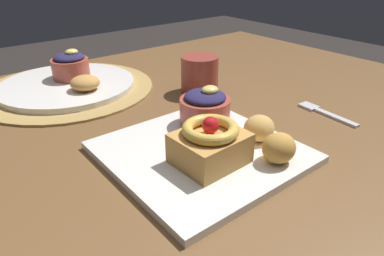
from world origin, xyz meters
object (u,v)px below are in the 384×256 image
(fritter_front, at_px, (259,128))
(back_plate, at_px, (67,85))
(front_plate, at_px, (200,152))
(fork, at_px, (323,112))
(berry_ramekin, at_px, (205,108))
(back_pastry, at_px, (85,83))
(fritter_middle, at_px, (279,148))
(cake_slice, at_px, (210,144))
(coffee_mug, at_px, (200,74))
(back_ramekin, at_px, (70,66))

(fritter_front, height_order, back_plate, fritter_front)
(front_plate, height_order, fork, front_plate)
(berry_ramekin, height_order, back_pastry, berry_ramekin)
(fritter_middle, height_order, back_plate, fritter_middle)
(front_plate, xyz_separation_m, fritter_middle, (0.06, -0.10, 0.03))
(back_pastry, bearing_deg, cake_slice, -86.37)
(cake_slice, xyz_separation_m, fork, (0.30, 0.01, -0.04))
(fork, height_order, coffee_mug, coffee_mug)
(front_plate, bearing_deg, back_plate, 97.17)
(front_plate, bearing_deg, coffee_mug, 50.45)
(back_ramekin, relative_size, back_pastry, 1.36)
(fritter_front, height_order, back_pastry, fritter_front)
(back_pastry, distance_m, fork, 0.49)
(fritter_front, xyz_separation_m, fritter_middle, (-0.03, -0.06, 0.00))
(cake_slice, distance_m, back_pastry, 0.37)
(fritter_middle, bearing_deg, back_ramekin, 100.12)
(front_plate, height_order, cake_slice, cake_slice)
(cake_slice, height_order, berry_ramekin, same)
(fork, bearing_deg, cake_slice, 95.77)
(berry_ramekin, xyz_separation_m, fritter_middle, (0.00, -0.16, -0.01))
(front_plate, distance_m, back_pastry, 0.34)
(berry_ramekin, bearing_deg, cake_slice, -127.26)
(back_ramekin, relative_size, fork, 0.66)
(fritter_front, bearing_deg, fork, 1.70)
(cake_slice, bearing_deg, back_plate, 95.00)
(front_plate, bearing_deg, cake_slice, -109.16)
(berry_ramekin, relative_size, fritter_front, 1.72)
(back_plate, relative_size, coffee_mug, 3.66)
(cake_slice, bearing_deg, berry_ramekin, 52.74)
(berry_ramekin, bearing_deg, front_plate, -135.07)
(fritter_middle, relative_size, back_pastry, 0.82)
(fritter_front, relative_size, back_plate, 0.17)
(berry_ramekin, xyz_separation_m, back_pastry, (-0.10, 0.27, -0.01))
(cake_slice, height_order, back_ramekin, back_ramekin)
(back_ramekin, bearing_deg, fork, -55.49)
(cake_slice, xyz_separation_m, fritter_front, (0.10, 0.00, -0.01))
(fritter_middle, relative_size, fork, 0.40)
(front_plate, distance_m, fork, 0.29)
(fritter_front, height_order, fork, fritter_front)
(front_plate, relative_size, coffee_mug, 3.31)
(front_plate, height_order, back_plate, back_plate)
(fritter_front, distance_m, fritter_middle, 0.07)
(fritter_front, height_order, fritter_middle, fritter_middle)
(fritter_middle, bearing_deg, coffee_mug, 70.38)
(fritter_front, relative_size, back_pastry, 0.81)
(front_plate, relative_size, fritter_middle, 5.35)
(coffee_mug, bearing_deg, front_plate, -129.55)
(cake_slice, relative_size, coffee_mug, 1.21)
(fritter_middle, distance_m, coffee_mug, 0.32)
(berry_ramekin, distance_m, coffee_mug, 0.19)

